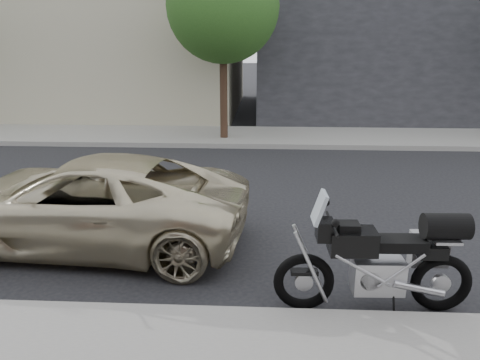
{
  "coord_description": "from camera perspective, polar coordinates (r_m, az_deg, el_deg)",
  "views": [
    {
      "loc": [
        0.7,
        8.85,
        3.17
      ],
      "look_at": [
        1.1,
        1.29,
        0.9
      ],
      "focal_mm": 35.0,
      "sensor_mm": 36.0,
      "label": 1
    }
  ],
  "objects": [
    {
      "name": "minivan",
      "position": [
        7.8,
        -18.21,
        -2.56
      ],
      "size": [
        5.28,
        2.75,
        1.42
      ],
      "primitive_type": "imported",
      "rotation": [
        0.0,
        0.0,
        1.49
      ],
      "color": "beige",
      "rests_on": "ground"
    },
    {
      "name": "far_building_cream",
      "position": [
        23.86,
        -18.25,
        17.92
      ],
      "size": [
        14.0,
        11.0,
        8.0
      ],
      "color": "#B1A98D",
      "rests_on": "ground"
    },
    {
      "name": "motorcycle",
      "position": [
        5.93,
        17.47,
        -9.28
      ],
      "size": [
        2.39,
        0.82,
        1.51
      ],
      "rotation": [
        0.0,
        0.0,
        0.03
      ],
      "color": "black",
      "rests_on": "ground"
    },
    {
      "name": "far_sidewalk",
      "position": [
        15.68,
        5.54,
        5.24
      ],
      "size": [
        44.0,
        3.0,
        0.15
      ],
      "primitive_type": "cube",
      "color": "gray",
      "rests_on": "ground"
    },
    {
      "name": "street_tree_mid",
      "position": [
        14.94,
        -2.11,
        20.41
      ],
      "size": [
        3.4,
        3.4,
        5.7
      ],
      "color": "#39261A",
      "rests_on": "far_sidewalk"
    },
    {
      "name": "far_building_dark",
      "position": [
        23.64,
        23.0,
        16.26
      ],
      "size": [
        16.0,
        11.0,
        7.0
      ],
      "color": "#242429",
      "rests_on": "ground"
    },
    {
      "name": "ground",
      "position": [
        9.43,
        7.1,
        -3.08
      ],
      "size": [
        120.0,
        120.0,
        0.0
      ],
      "primitive_type": "plane",
      "color": "black",
      "rests_on": "ground"
    }
  ]
}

